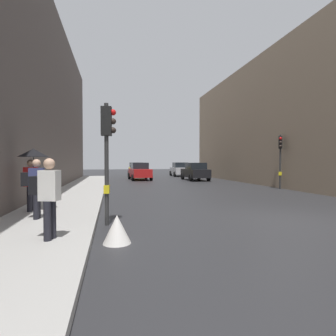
{
  "coord_description": "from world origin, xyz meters",
  "views": [
    {
      "loc": [
        -5.51,
        -7.67,
        1.85
      ],
      "look_at": [
        -2.48,
        7.1,
        1.51
      ],
      "focal_mm": 29.24,
      "sensor_mm": 36.0,
      "label": 1
    }
  ],
  "objects_px": {
    "car_yellow_taxi": "(136,169)",
    "pedestrian_with_black_backpack": "(48,194)",
    "traffic_light_mid_street": "(280,152)",
    "traffic_light_near_left": "(107,141)",
    "car_dark_suv": "(195,172)",
    "car_red_sedan": "(140,171)",
    "car_silver_hatchback": "(180,169)",
    "pedestrian_with_grey_backpack": "(35,185)",
    "pedestrian_with_umbrella": "(33,162)",
    "warning_sign_triangle": "(117,229)"
  },
  "relations": [
    {
      "from": "car_dark_suv",
      "to": "car_yellow_taxi",
      "type": "bearing_deg",
      "value": 121.62
    },
    {
      "from": "car_yellow_taxi",
      "to": "pedestrian_with_grey_backpack",
      "type": "distance_m",
      "value": 26.31
    },
    {
      "from": "car_red_sedan",
      "to": "pedestrian_with_black_backpack",
      "type": "distance_m",
      "value": 22.02
    },
    {
      "from": "warning_sign_triangle",
      "to": "pedestrian_with_grey_backpack",
      "type": "bearing_deg",
      "value": 133.81
    },
    {
      "from": "car_dark_suv",
      "to": "pedestrian_with_black_backpack",
      "type": "height_order",
      "value": "pedestrian_with_black_backpack"
    },
    {
      "from": "traffic_light_mid_street",
      "to": "warning_sign_triangle",
      "type": "height_order",
      "value": "traffic_light_mid_street"
    },
    {
      "from": "pedestrian_with_umbrella",
      "to": "car_red_sedan",
      "type": "bearing_deg",
      "value": 73.09
    },
    {
      "from": "traffic_light_near_left",
      "to": "pedestrian_with_umbrella",
      "type": "bearing_deg",
      "value": 142.69
    },
    {
      "from": "traffic_light_mid_street",
      "to": "pedestrian_with_umbrella",
      "type": "bearing_deg",
      "value": -154.79
    },
    {
      "from": "pedestrian_with_umbrella",
      "to": "pedestrian_with_grey_backpack",
      "type": "relative_size",
      "value": 1.21
    },
    {
      "from": "pedestrian_with_grey_backpack",
      "to": "pedestrian_with_black_backpack",
      "type": "xyz_separation_m",
      "value": [
        0.86,
        -2.38,
        0.0
      ]
    },
    {
      "from": "traffic_light_near_left",
      "to": "warning_sign_triangle",
      "type": "xyz_separation_m",
      "value": [
        0.23,
        -1.88,
        -2.12
      ]
    },
    {
      "from": "car_silver_hatchback",
      "to": "pedestrian_with_umbrella",
      "type": "distance_m",
      "value": 26.48
    },
    {
      "from": "car_yellow_taxi",
      "to": "pedestrian_with_black_backpack",
      "type": "relative_size",
      "value": 2.41
    },
    {
      "from": "traffic_light_mid_street",
      "to": "car_dark_suv",
      "type": "distance_m",
      "value": 10.14
    },
    {
      "from": "pedestrian_with_black_backpack",
      "to": "car_silver_hatchback",
      "type": "bearing_deg",
      "value": 70.37
    },
    {
      "from": "car_yellow_taxi",
      "to": "pedestrian_with_grey_backpack",
      "type": "bearing_deg",
      "value": -101.41
    },
    {
      "from": "car_silver_hatchback",
      "to": "car_yellow_taxi",
      "type": "xyz_separation_m",
      "value": [
        -5.55,
        0.43,
        0.0
      ]
    },
    {
      "from": "traffic_light_near_left",
      "to": "pedestrian_with_grey_backpack",
      "type": "bearing_deg",
      "value": 165.07
    },
    {
      "from": "car_red_sedan",
      "to": "warning_sign_triangle",
      "type": "height_order",
      "value": "car_red_sedan"
    },
    {
      "from": "car_red_sedan",
      "to": "pedestrian_with_umbrella",
      "type": "bearing_deg",
      "value": -106.91
    },
    {
      "from": "car_silver_hatchback",
      "to": "car_dark_suv",
      "type": "xyz_separation_m",
      "value": [
        -0.39,
        -7.95,
        0.0
      ]
    },
    {
      "from": "car_silver_hatchback",
      "to": "warning_sign_triangle",
      "type": "bearing_deg",
      "value": -106.84
    },
    {
      "from": "car_silver_hatchback",
      "to": "car_dark_suv",
      "type": "bearing_deg",
      "value": -92.78
    },
    {
      "from": "car_yellow_taxi",
      "to": "pedestrian_with_grey_backpack",
      "type": "xyz_separation_m",
      "value": [
        -5.2,
        -25.79,
        0.29
      ]
    },
    {
      "from": "car_red_sedan",
      "to": "car_yellow_taxi",
      "type": "bearing_deg",
      "value": 88.3
    },
    {
      "from": "pedestrian_with_grey_backpack",
      "to": "pedestrian_with_black_backpack",
      "type": "bearing_deg",
      "value": -70.09
    },
    {
      "from": "traffic_light_mid_street",
      "to": "car_yellow_taxi",
      "type": "bearing_deg",
      "value": 114.57
    },
    {
      "from": "car_dark_suv",
      "to": "pedestrian_with_black_backpack",
      "type": "relative_size",
      "value": 2.4
    },
    {
      "from": "traffic_light_near_left",
      "to": "pedestrian_with_grey_backpack",
      "type": "distance_m",
      "value": 2.53
    },
    {
      "from": "traffic_light_mid_street",
      "to": "pedestrian_with_umbrella",
      "type": "distance_m",
      "value": 15.29
    },
    {
      "from": "warning_sign_triangle",
      "to": "car_dark_suv",
      "type": "bearing_deg",
      "value": 67.98
    },
    {
      "from": "car_red_sedan",
      "to": "car_yellow_taxi",
      "type": "height_order",
      "value": "same"
    },
    {
      "from": "car_silver_hatchback",
      "to": "car_yellow_taxi",
      "type": "bearing_deg",
      "value": 175.54
    },
    {
      "from": "car_red_sedan",
      "to": "pedestrian_with_black_backpack",
      "type": "xyz_separation_m",
      "value": [
        -4.15,
        -21.63,
        0.29
      ]
    },
    {
      "from": "car_red_sedan",
      "to": "pedestrian_with_umbrella",
      "type": "relative_size",
      "value": 2.01
    },
    {
      "from": "traffic_light_near_left",
      "to": "pedestrian_with_black_backpack",
      "type": "distance_m",
      "value": 2.55
    },
    {
      "from": "traffic_light_mid_street",
      "to": "car_dark_suv",
      "type": "bearing_deg",
      "value": 107.64
    },
    {
      "from": "traffic_light_mid_street",
      "to": "traffic_light_near_left",
      "type": "distance_m",
      "value": 14.1
    },
    {
      "from": "car_red_sedan",
      "to": "warning_sign_triangle",
      "type": "distance_m",
      "value": 21.86
    },
    {
      "from": "car_red_sedan",
      "to": "pedestrian_with_black_backpack",
      "type": "relative_size",
      "value": 2.43
    },
    {
      "from": "car_red_sedan",
      "to": "pedestrian_with_grey_backpack",
      "type": "distance_m",
      "value": 19.89
    },
    {
      "from": "traffic_light_mid_street",
      "to": "traffic_light_near_left",
      "type": "height_order",
      "value": "traffic_light_mid_street"
    },
    {
      "from": "traffic_light_mid_street",
      "to": "car_red_sedan",
      "type": "distance_m",
      "value": 14.23
    },
    {
      "from": "car_yellow_taxi",
      "to": "pedestrian_with_black_backpack",
      "type": "height_order",
      "value": "pedestrian_with_black_backpack"
    },
    {
      "from": "car_yellow_taxi",
      "to": "pedestrian_with_grey_backpack",
      "type": "relative_size",
      "value": 2.41
    },
    {
      "from": "traffic_light_mid_street",
      "to": "pedestrian_with_grey_backpack",
      "type": "distance_m",
      "value": 15.6
    },
    {
      "from": "warning_sign_triangle",
      "to": "pedestrian_with_umbrella",
      "type": "bearing_deg",
      "value": 126.0
    },
    {
      "from": "car_dark_suv",
      "to": "car_red_sedan",
      "type": "bearing_deg",
      "value": 161.04
    },
    {
      "from": "pedestrian_with_grey_backpack",
      "to": "warning_sign_triangle",
      "type": "distance_m",
      "value": 3.48
    }
  ]
}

